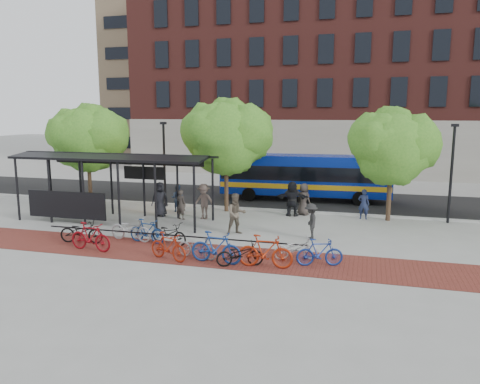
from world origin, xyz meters
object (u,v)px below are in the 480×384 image
(tree_c, at_px, (394,144))
(bike_6, at_px, (197,247))
(lamp_post_left, at_px, (164,162))
(bus, at_px, (305,174))
(bike_0, at_px, (81,231))
(bike_4, at_px, (169,233))
(pedestrian_9, at_px, (311,221))
(lamp_post_right, at_px, (452,171))
(pedestrian_1, at_px, (181,204))
(pedestrian_6, at_px, (304,199))
(bike_3, at_px, (147,231))
(bike_10, at_px, (296,248))
(pedestrian_4, at_px, (292,199))
(pedestrian_2, at_px, (177,198))
(pedestrian_8, at_px, (236,214))
(bike_9, at_px, (265,251))
(bike_11, at_px, (320,252))
(bike_8, at_px, (240,254))
(pedestrian_7, at_px, (364,204))
(bus_shelter, at_px, (112,164))
(bike_7, at_px, (216,248))
(bike_5, at_px, (168,246))
(pedestrian_0, at_px, (160,199))
(pedestrian_5, at_px, (292,199))
(tree_a, at_px, (89,136))
(tree_b, at_px, (228,134))
(pedestrian_3, at_px, (204,202))
(bike_2, at_px, (131,229))
(bike_1, at_px, (90,237))

(tree_c, xyz_separation_m, bike_6, (-7.58, -8.86, -3.59))
(lamp_post_left, xyz_separation_m, bus, (7.90, 4.40, -1.06))
(tree_c, height_order, bike_6, tree_c)
(bus, relative_size, bike_0, 5.52)
(bike_4, relative_size, pedestrian_9, 1.13)
(lamp_post_right, xyz_separation_m, pedestrian_1, (-13.73, -2.96, -1.94))
(bike_6, xyz_separation_m, pedestrian_6, (2.97, 9.00, 0.42))
(bike_3, distance_m, bike_10, 6.71)
(pedestrian_4, bearing_deg, bike_3, -137.22)
(pedestrian_2, distance_m, pedestrian_8, 6.10)
(bike_10, distance_m, pedestrian_8, 4.60)
(bus, height_order, bike_9, bus)
(bike_11, bearing_deg, pedestrian_9, -4.26)
(bike_0, distance_m, bike_8, 7.66)
(tree_c, distance_m, pedestrian_7, 3.51)
(bus_shelter, relative_size, tree_c, 1.79)
(bike_7, relative_size, pedestrian_4, 1.07)
(bike_5, height_order, pedestrian_0, pedestrian_0)
(pedestrian_5, distance_m, pedestrian_6, 0.72)
(tree_a, distance_m, pedestrian_8, 12.35)
(tree_c, relative_size, pedestrian_4, 3.07)
(tree_c, height_order, pedestrian_6, tree_c)
(tree_c, height_order, pedestrian_4, tree_c)
(pedestrian_4, bearing_deg, pedestrian_8, -123.37)
(tree_b, height_order, pedestrian_5, tree_b)
(lamp_post_left, relative_size, pedestrian_1, 3.17)
(lamp_post_left, xyz_separation_m, pedestrian_3, (3.43, -2.58, -1.79))
(bike_2, height_order, bike_6, bike_2)
(bike_7, bearing_deg, pedestrian_3, 28.38)
(tree_a, xyz_separation_m, pedestrian_8, (10.88, -4.85, -3.27))
(bike_4, distance_m, pedestrian_2, 6.75)
(bike_4, height_order, pedestrian_1, pedestrian_1)
(bike_3, height_order, bike_5, bike_5)
(tree_b, distance_m, bike_1, 10.39)
(pedestrian_2, bearing_deg, bus_shelter, 45.18)
(bus_shelter, xyz_separation_m, bus, (9.04, 8.48, -1.31))
(tree_c, relative_size, bus, 0.54)
(bike_11, bearing_deg, pedestrian_8, 33.17)
(pedestrian_7, bearing_deg, tree_c, -173.09)
(bus_shelter, bearing_deg, bike_9, -29.76)
(tree_a, bearing_deg, bike_5, -44.92)
(pedestrian_0, bearing_deg, pedestrian_2, 65.22)
(bus, distance_m, pedestrian_4, 4.99)
(bike_4, relative_size, bike_10, 1.07)
(bike_5, bearing_deg, bike_0, 95.11)
(bike_2, bearing_deg, lamp_post_right, -55.30)
(bus_shelter, distance_m, bike_11, 12.57)
(bike_2, relative_size, bike_11, 1.19)
(pedestrian_0, relative_size, pedestrian_9, 1.16)
(pedestrian_4, relative_size, pedestrian_8, 0.99)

